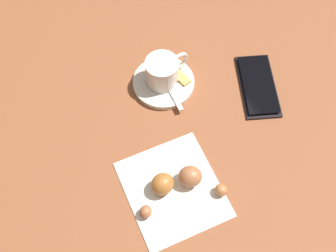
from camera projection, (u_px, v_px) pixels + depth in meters
name	position (u px, v px, depth m)	size (l,w,h in m)	color
ground_plane	(165.00, 126.00, 0.82)	(1.80, 1.80, 0.00)	brown
saucer	(164.00, 83.00, 0.86)	(0.12, 0.12, 0.01)	silver
espresso_cup	(163.00, 71.00, 0.83)	(0.06, 0.09, 0.06)	silver
teaspoon	(164.00, 78.00, 0.85)	(0.12, 0.02, 0.01)	silver
sugar_packet	(178.00, 74.00, 0.86)	(0.06, 0.02, 0.01)	tan
napkin	(173.00, 189.00, 0.75)	(0.18, 0.16, 0.00)	white
croissant	(179.00, 183.00, 0.74)	(0.08, 0.16, 0.04)	#B06C3D
cell_phone	(258.00, 85.00, 0.85)	(0.16, 0.11, 0.01)	black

